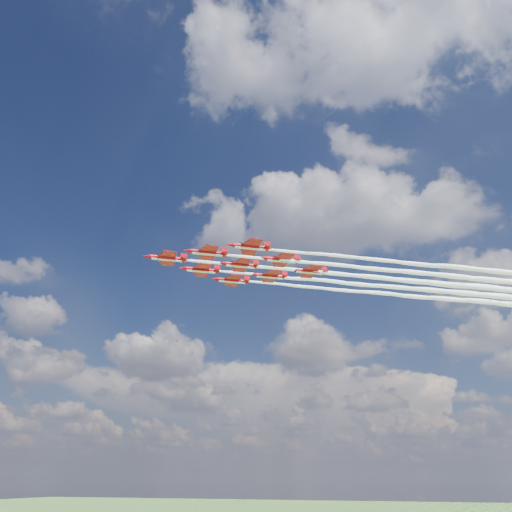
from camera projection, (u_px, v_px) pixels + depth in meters
The scene contains 9 objects.
jet_lead at pixel (325, 273), 152.22m from camera, with size 88.78×58.14×3.08m.
jet_row2_port at pixel (367, 268), 148.72m from camera, with size 88.78×58.14×3.08m.
jet_row2_starb at pixel (350, 283), 160.24m from camera, with size 88.78×58.14×3.08m.
jet_row3_port at pixel (410, 263), 145.22m from camera, with size 88.78×58.14×3.08m.
jet_row3_centre at pixel (389, 279), 156.74m from camera, with size 88.78×58.14×3.08m.
jet_row3_starb at pixel (371, 292), 168.26m from camera, with size 88.78×58.14×3.08m.
jet_row4_port at pixel (431, 274), 153.25m from camera, with size 88.78×58.14×3.08m.
jet_row4_starb at pixel (410, 288), 164.76m from camera, with size 88.78×58.14×3.08m.
jet_tail at pixel (450, 284), 161.27m from camera, with size 88.78×58.14×3.08m.
Camera 1 is at (47.79, -125.14, 15.62)m, focal length 35.00 mm.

